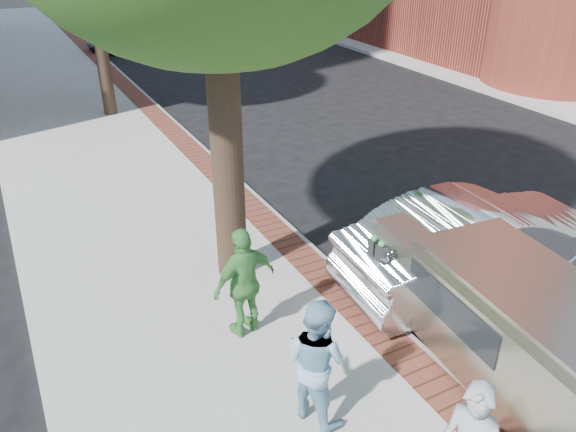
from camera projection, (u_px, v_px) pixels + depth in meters
ground at (317, 328)px, 8.81m from camera, size 120.00×120.00×0.00m
sidewalk at (107, 165)px, 14.37m from camera, size 5.00×60.00×0.15m
brick_strip at (189, 147)px, 15.24m from camera, size 0.60×60.00×0.01m
curb at (201, 147)px, 15.42m from camera, size 0.10×60.00×0.15m
sidewalk_far at (541, 86)px, 21.00m from camera, size 5.00×60.00×0.15m
signal_near at (85, 2)px, 25.20m from camera, size 0.70×0.15×3.80m
parking_meter at (376, 262)px, 8.26m from camera, size 0.12×0.32×1.47m
person_officer at (316, 360)px, 6.72m from camera, size 0.91×1.01×1.73m
person_green at (245, 283)px, 8.10m from camera, size 1.10×0.62×1.76m
sedan_silver at (480, 244)px, 9.46m from camera, size 5.08×2.05×1.64m
bg_car at (130, 36)px, 26.47m from camera, size 3.96×1.80×1.32m
van at (501, 312)px, 7.69m from camera, size 2.17×4.67×1.67m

